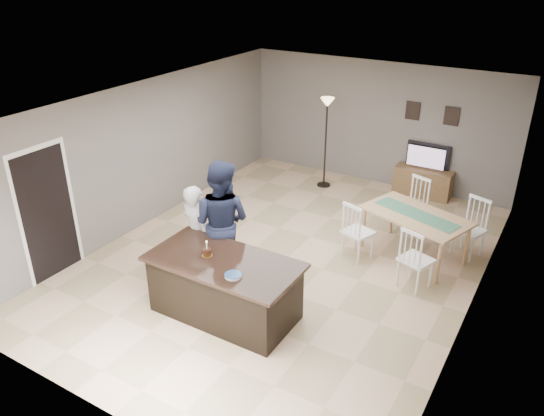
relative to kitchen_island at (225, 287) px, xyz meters
The scene contains 14 objects.
floor 1.86m from the kitchen_island, 90.00° to the left, with size 8.00×8.00×0.00m, color tan.
room_shell 2.18m from the kitchen_island, 90.00° to the left, with size 8.00×8.00×8.00m.
kitchen_island is the anchor object (origin of this frame).
tv_console 5.70m from the kitchen_island, 77.84° to the left, with size 1.20×0.40×0.60m, color brown.
television 5.78m from the kitchen_island, 77.99° to the left, with size 0.91×0.12×0.53m, color black.
tv_screen_glow 5.70m from the kitchen_island, 77.82° to the left, with size 0.78×0.78×0.00m, color #D85A18.
picture_frames 6.03m from the kitchen_island, 78.74° to the left, with size 1.10×0.02×0.38m.
doorway 3.14m from the kitchen_island, behind, with size 0.00×2.10×2.65m.
woman 1.17m from the kitchen_island, 147.88° to the left, with size 0.58×0.38×1.59m, color silver.
man 1.12m from the kitchen_island, 127.91° to the left, with size 0.97×0.76×2.00m, color #181E36.
birthday_cake 0.57m from the kitchen_island, behind, with size 0.15×0.15×0.24m.
plate_stack 0.64m from the kitchen_island, 37.56° to the right, with size 0.23×0.23×0.04m.
dining_table 3.48m from the kitchen_island, 58.83° to the left, with size 2.15×2.34×1.04m.
floor_lamp 5.15m from the kitchen_island, 99.59° to the left, with size 0.30×0.30×1.99m.
Camera 1 is at (3.79, -6.83, 4.74)m, focal length 35.00 mm.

